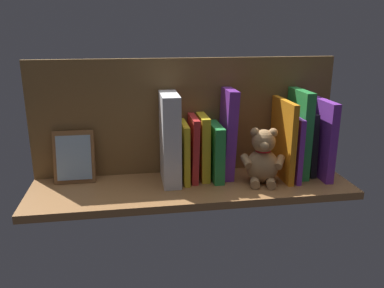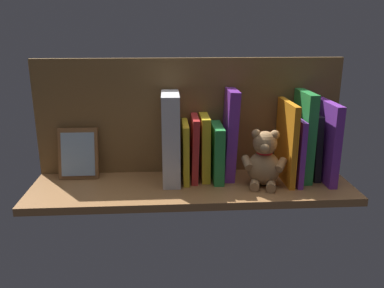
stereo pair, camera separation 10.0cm
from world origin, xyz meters
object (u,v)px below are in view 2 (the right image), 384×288
book_0 (326,141)px  teddy_bear (264,161)px  dictionary_thick_white (171,138)px  picture_frame_leaning (78,154)px

book_0 → teddy_bear: (19.28, 3.73, -4.58)cm
book_0 → teddy_bear: book_0 is taller
book_0 → teddy_bear: size_ratio=1.43×
dictionary_thick_white → teddy_bear: bearing=169.4°
dictionary_thick_white → picture_frame_leaning: bearing=-9.1°
book_0 → picture_frame_leaning: (74.19, -5.82, -4.30)cm
dictionary_thick_white → book_0: bearing=178.4°
dictionary_thick_white → picture_frame_leaning: (28.12, -4.51, -5.65)cm
teddy_bear → picture_frame_leaning: bearing=4.2°
picture_frame_leaning → dictionary_thick_white: bearing=170.9°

